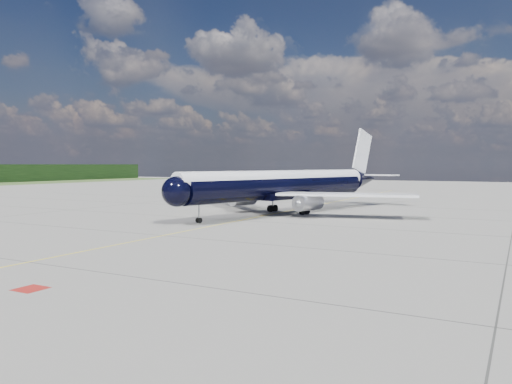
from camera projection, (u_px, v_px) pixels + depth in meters
ground at (259, 217)px, 66.19m from camera, size 320.00×320.00×0.00m
taxiway_centerline at (240, 220)px, 61.79m from camera, size 0.16×160.00×0.01m
red_marking at (31, 289)px, 27.80m from camera, size 1.60×1.60×0.01m
main_airliner at (288, 185)px, 70.84m from camera, size 35.96×44.54×13.08m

